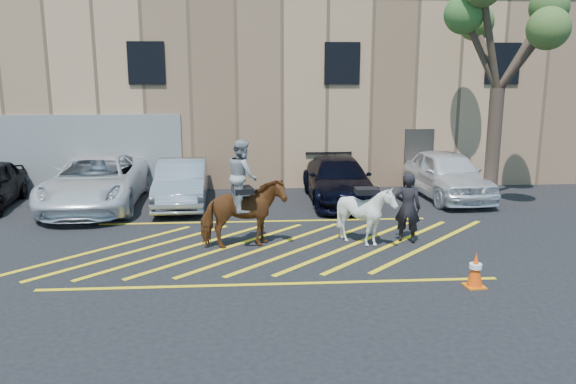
{
  "coord_description": "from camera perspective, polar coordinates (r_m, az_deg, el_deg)",
  "views": [
    {
      "loc": [
        -0.44,
        -13.69,
        4.26
      ],
      "look_at": [
        0.55,
        0.2,
        1.3
      ],
      "focal_mm": 35.0,
      "sensor_mm": 36.0,
      "label": 1
    }
  ],
  "objects": [
    {
      "name": "handler",
      "position": [
        14.6,
        12.05,
        -1.57
      ],
      "size": [
        0.77,
        0.64,
        1.8
      ],
      "primitive_type": "imported",
      "rotation": [
        0.0,
        0.0,
        2.76
      ],
      "color": "black",
      "rests_on": "ground"
    },
    {
      "name": "mounted_bay",
      "position": [
        13.8,
        -4.61,
        -1.32
      ],
      "size": [
        2.2,
        1.36,
        2.7
      ],
      "color": "brown",
      "rests_on": "ground"
    },
    {
      "name": "saddled_white",
      "position": [
        14.19,
        7.93,
        -2.27
      ],
      "size": [
        1.28,
        1.43,
        1.56
      ],
      "color": "white",
      "rests_on": "ground"
    },
    {
      "name": "car_white_suv",
      "position": [
        20.19,
        15.82,
        1.75
      ],
      "size": [
        2.2,
        4.93,
        1.65
      ],
      "primitive_type": "imported",
      "rotation": [
        0.0,
        0.0,
        0.05
      ],
      "color": "white",
      "rests_on": "ground"
    },
    {
      "name": "traffic_cone",
      "position": [
        12.06,
        18.5,
        -7.49
      ],
      "size": [
        0.41,
        0.41,
        0.73
      ],
      "color": "orange",
      "rests_on": "ground"
    },
    {
      "name": "car_white_pickup",
      "position": [
        19.08,
        -18.94,
        0.99
      ],
      "size": [
        2.97,
        6.07,
        1.66
      ],
      "primitive_type": "imported",
      "rotation": [
        0.0,
        0.0,
        0.04
      ],
      "color": "white",
      "rests_on": "ground"
    },
    {
      "name": "warehouse",
      "position": [
        25.69,
        -3.18,
        10.63
      ],
      "size": [
        32.42,
        10.2,
        7.3
      ],
      "color": "tan",
      "rests_on": "ground"
    },
    {
      "name": "car_blue_suv",
      "position": [
        18.97,
        5.11,
        1.24
      ],
      "size": [
        2.07,
        5.04,
        1.46
      ],
      "primitive_type": "imported",
      "rotation": [
        0.0,
        0.0,
        0.0
      ],
      "color": "black",
      "rests_on": "ground"
    },
    {
      "name": "ground",
      "position": [
        14.34,
        -2.15,
        -5.29
      ],
      "size": [
        90.0,
        90.0,
        0.0
      ],
      "primitive_type": "plane",
      "color": "black",
      "rests_on": "ground"
    },
    {
      "name": "hatching_zone",
      "position": [
        14.06,
        -2.11,
        -5.62
      ],
      "size": [
        12.6,
        5.12,
        0.01
      ],
      "color": "yellow",
      "rests_on": "ground"
    },
    {
      "name": "car_silver_sedan",
      "position": [
        18.66,
        -10.74,
        0.92
      ],
      "size": [
        1.75,
        4.56,
        1.48
      ],
      "primitive_type": "imported",
      "rotation": [
        0.0,
        0.0,
        0.04
      ],
      "color": "#999DA7",
      "rests_on": "ground"
    },
    {
      "name": "tree",
      "position": [
        18.95,
        20.92,
        15.58
      ],
      "size": [
        3.99,
        4.37,
        7.31
      ],
      "color": "#49392C",
      "rests_on": "ground"
    }
  ]
}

